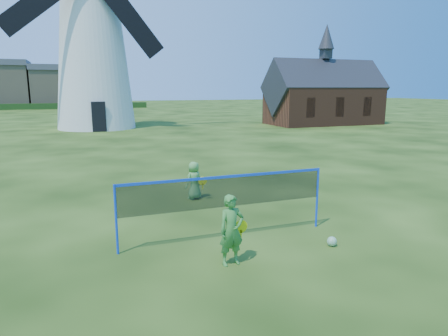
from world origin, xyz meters
TOP-DOWN VIEW (x-y plane):
  - ground at (0.00, 0.00)m, footprint 220.00×220.00m
  - windmill at (-1.58, 28.51)m, footprint 14.01×6.72m
  - chapel at (19.84, 25.03)m, footprint 11.33×5.50m
  - badminton_net at (-0.15, -0.56)m, footprint 5.05×0.05m
  - player_girl at (-0.52, -1.89)m, footprint 0.70×0.40m
  - player_boy at (0.12, 3.06)m, footprint 0.71×0.61m
  - play_ball at (1.96, -1.80)m, footprint 0.22×0.22m

SIDE VIEW (x-z plane):
  - ground at x=0.00m, z-range 0.00..0.00m
  - play_ball at x=1.96m, z-range 0.00..0.22m
  - player_boy at x=0.12m, z-range 0.00..1.22m
  - player_girl at x=-0.52m, z-range 0.00..1.46m
  - badminton_net at x=-0.15m, z-range 0.36..1.91m
  - chapel at x=19.84m, z-range -2.10..7.49m
  - windmill at x=-1.58m, z-range -2.92..17.05m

